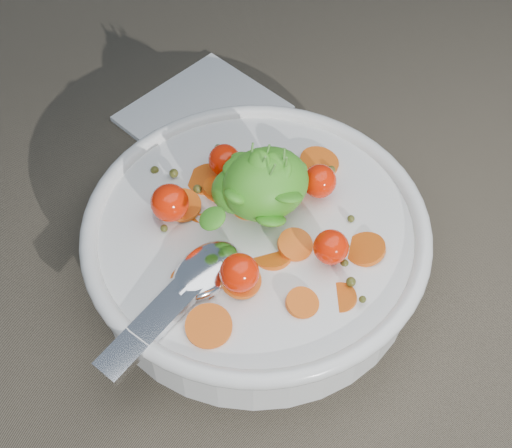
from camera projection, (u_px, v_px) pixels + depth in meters
ground at (252, 286)px, 0.66m from camera, size 6.00×6.00×0.00m
bowl at (256, 240)px, 0.65m from camera, size 0.34×0.31×0.13m
napkin at (203, 114)px, 0.80m from camera, size 0.18×0.17×0.01m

